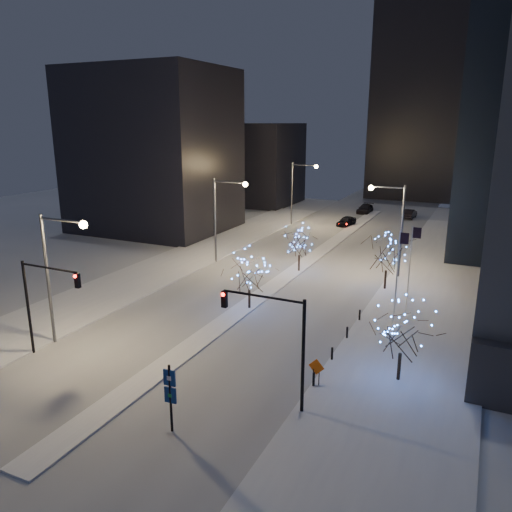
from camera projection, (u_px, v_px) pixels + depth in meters
The scene contains 25 objects.
ground at pixel (145, 382), 32.47m from camera, with size 160.00×160.00×0.00m, color silver.
road at pixel (316, 255), 63.04m from camera, with size 20.00×130.00×0.02m, color silver.
median at pixel (303, 265), 58.66m from camera, with size 2.00×80.00×0.15m, color white.
east_sidewalk at pixel (424, 314), 43.76m from camera, with size 10.00×90.00×0.15m, color white.
west_sidewalk at pixel (154, 272), 55.67m from camera, with size 8.00×90.00×0.15m, color white.
filler_west_near at pixel (154, 151), 75.77m from camera, with size 22.00×18.00×24.00m, color black.
filler_west_far at pixel (251, 164), 102.19m from camera, with size 18.00×16.00×16.00m, color black.
horizon_block at pixel (433, 99), 104.87m from camera, with size 24.00×14.00×42.00m, color black.
street_lamp_w_near at pixel (56, 262), 36.19m from camera, with size 4.40×0.56×10.00m.
street_lamp_w_mid at pixel (223, 209), 58.02m from camera, with size 4.40×0.56×10.00m.
street_lamp_w_far at pixel (298, 185), 79.86m from camera, with size 4.40×0.56×10.00m.
street_lamp_east at pixel (394, 218), 52.85m from camera, with size 3.90×0.56×10.00m.
traffic_signal_west at pixel (42, 294), 34.69m from camera, with size 5.26×0.43×7.00m.
traffic_signal_east at pixel (278, 333), 28.42m from camera, with size 5.26×0.43×7.00m.
flagpoles at pixel (404, 268), 40.79m from camera, with size 1.35×2.60×8.00m.
bollards at pixel (340, 342), 36.86m from camera, with size 0.16×12.16×0.90m.
car_near at pixel (346, 221), 80.62m from camera, with size 1.84×4.58×1.56m, color black.
car_mid at pixel (410, 214), 86.89m from camera, with size 1.69×4.84×1.60m, color black.
car_far at pixel (365, 209), 91.98m from camera, with size 2.18×5.37×1.56m, color black.
holiday_tree_median_near at pixel (249, 273), 44.15m from camera, with size 4.93×4.93×5.13m.
holiday_tree_median_far at pixel (299, 242), 55.28m from camera, with size 4.82×4.82×5.03m.
holiday_tree_plaza_near at pixel (402, 331), 31.63m from camera, with size 4.95×4.95×5.26m.
holiday_tree_plaza_far at pixel (387, 254), 49.19m from camera, with size 5.56×5.56×5.73m.
wayfinding_sign at pixel (170, 391), 26.67m from camera, with size 0.71×0.14×3.99m.
construction_sign at pixel (316, 369), 31.56m from camera, with size 1.09×0.16×1.81m.
Camera 1 is at (19.00, -23.32, 16.43)m, focal length 35.00 mm.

